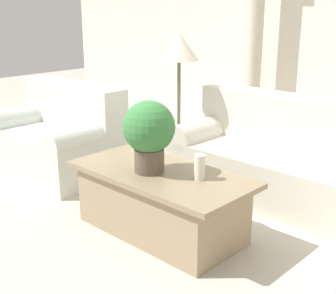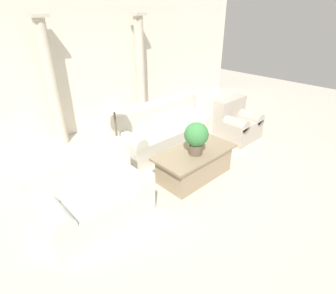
{
  "view_description": "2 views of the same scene",
  "coord_description": "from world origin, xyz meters",
  "px_view_note": "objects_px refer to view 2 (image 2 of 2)",
  "views": [
    {
      "loc": [
        2.44,
        -2.7,
        1.7
      ],
      "look_at": [
        0.02,
        -0.16,
        0.62
      ],
      "focal_mm": 50.0,
      "sensor_mm": 36.0,
      "label": 1
    },
    {
      "loc": [
        -2.79,
        -2.82,
        2.58
      ],
      "look_at": [
        -0.1,
        0.04,
        0.5
      ],
      "focal_mm": 28.0,
      "sensor_mm": 36.0,
      "label": 2
    }
  ],
  "objects_px": {
    "coffee_table": "(195,164)",
    "potted_plant": "(196,136)",
    "floor_lamp": "(113,104)",
    "loveseat": "(92,196)",
    "sofa_long": "(163,130)",
    "armchair": "(236,123)"
  },
  "relations": [
    {
      "from": "sofa_long",
      "to": "armchair",
      "type": "distance_m",
      "value": 1.65
    },
    {
      "from": "loveseat",
      "to": "floor_lamp",
      "type": "bearing_deg",
      "value": 40.17
    },
    {
      "from": "potted_plant",
      "to": "armchair",
      "type": "distance_m",
      "value": 2.01
    },
    {
      "from": "floor_lamp",
      "to": "armchair",
      "type": "xyz_separation_m",
      "value": [
        2.64,
        -0.67,
        -0.87
      ]
    },
    {
      "from": "loveseat",
      "to": "sofa_long",
      "type": "bearing_deg",
      "value": 23.68
    },
    {
      "from": "floor_lamp",
      "to": "armchair",
      "type": "distance_m",
      "value": 2.86
    },
    {
      "from": "loveseat",
      "to": "floor_lamp",
      "type": "height_order",
      "value": "floor_lamp"
    },
    {
      "from": "armchair",
      "to": "loveseat",
      "type": "bearing_deg",
      "value": -177.77
    },
    {
      "from": "sofa_long",
      "to": "loveseat",
      "type": "relative_size",
      "value": 1.52
    },
    {
      "from": "sofa_long",
      "to": "loveseat",
      "type": "height_order",
      "value": "same"
    },
    {
      "from": "sofa_long",
      "to": "floor_lamp",
      "type": "distance_m",
      "value": 1.49
    },
    {
      "from": "potted_plant",
      "to": "floor_lamp",
      "type": "distance_m",
      "value": 1.42
    },
    {
      "from": "sofa_long",
      "to": "armchair",
      "type": "xyz_separation_m",
      "value": [
        1.44,
        -0.81,
        0.0
      ]
    },
    {
      "from": "potted_plant",
      "to": "armchair",
      "type": "bearing_deg",
      "value": 13.98
    },
    {
      "from": "coffee_table",
      "to": "armchair",
      "type": "relative_size",
      "value": 1.64
    },
    {
      "from": "coffee_table",
      "to": "armchair",
      "type": "bearing_deg",
      "value": 12.78
    },
    {
      "from": "armchair",
      "to": "floor_lamp",
      "type": "bearing_deg",
      "value": 165.83
    },
    {
      "from": "coffee_table",
      "to": "potted_plant",
      "type": "relative_size",
      "value": 2.64
    },
    {
      "from": "armchair",
      "to": "sofa_long",
      "type": "bearing_deg",
      "value": 150.72
    },
    {
      "from": "floor_lamp",
      "to": "armchair",
      "type": "relative_size",
      "value": 1.65
    },
    {
      "from": "potted_plant",
      "to": "floor_lamp",
      "type": "bearing_deg",
      "value": 123.11
    },
    {
      "from": "floor_lamp",
      "to": "loveseat",
      "type": "bearing_deg",
      "value": -139.83
    }
  ]
}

